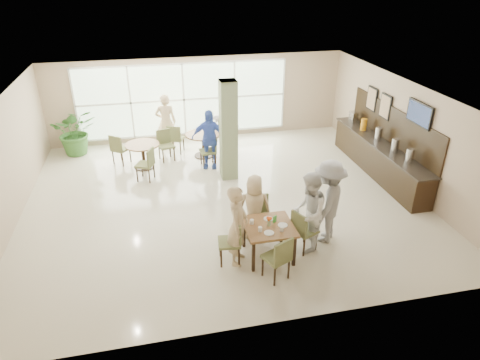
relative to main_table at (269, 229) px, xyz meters
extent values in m
plane|color=beige|center=(-0.48, 2.65, -0.66)|extent=(10.00, 10.00, 0.00)
plane|color=white|center=(-0.48, 2.65, 2.14)|extent=(10.00, 10.00, 0.00)
plane|color=tan|center=(-0.48, 7.15, 0.74)|extent=(10.00, 0.00, 10.00)
plane|color=tan|center=(-0.48, -1.85, 0.74)|extent=(10.00, 0.00, 10.00)
plane|color=tan|center=(-5.48, 2.65, 0.74)|extent=(0.00, 9.00, 9.00)
plane|color=tan|center=(4.52, 2.65, 0.74)|extent=(0.00, 9.00, 9.00)
plane|color=silver|center=(-0.98, 7.12, 0.74)|extent=(7.00, 0.00, 7.00)
cube|color=#73815A|center=(-0.08, 3.85, 0.74)|extent=(0.45, 0.45, 2.80)
cube|color=brown|center=(0.00, 0.00, 0.06)|extent=(1.00, 1.00, 0.05)
cube|color=black|center=(-0.42, -0.42, -0.31)|extent=(0.06, 0.06, 0.70)
cube|color=black|center=(0.42, -0.42, -0.31)|extent=(0.06, 0.06, 0.70)
cube|color=black|center=(-0.42, 0.42, -0.31)|extent=(0.06, 0.06, 0.70)
cube|color=black|center=(0.42, 0.42, -0.31)|extent=(0.06, 0.06, 0.70)
cylinder|color=brown|center=(-2.46, 5.02, 0.07)|extent=(1.00, 1.00, 0.04)
cylinder|color=black|center=(-2.46, 5.02, -0.31)|extent=(0.10, 0.10, 0.71)
cylinder|color=black|center=(-2.46, 5.02, -0.65)|extent=(0.60, 0.60, 0.03)
cylinder|color=brown|center=(-0.59, 5.49, 0.07)|extent=(1.10, 1.10, 0.04)
cylinder|color=black|center=(-0.59, 5.49, -0.31)|extent=(0.10, 0.10, 0.71)
cylinder|color=black|center=(-0.59, 5.49, -0.65)|extent=(0.60, 0.60, 0.03)
cylinder|color=white|center=(-0.32, 0.14, 0.14)|extent=(0.08, 0.08, 0.10)
cylinder|color=white|center=(0.20, -0.25, 0.14)|extent=(0.08, 0.08, 0.10)
cylinder|color=white|center=(-0.23, -0.16, 0.14)|extent=(0.08, 0.08, 0.10)
cylinder|color=white|center=(-0.07, -0.26, 0.10)|extent=(0.20, 0.20, 0.01)
cylinder|color=white|center=(0.06, 0.24, 0.10)|extent=(0.20, 0.20, 0.01)
cylinder|color=white|center=(0.28, -0.06, 0.10)|extent=(0.20, 0.20, 0.01)
cylinder|color=#99B27F|center=(0.00, 0.00, 0.15)|extent=(0.07, 0.07, 0.12)
sphere|color=#FF5915|center=(0.03, 0.00, 0.26)|extent=(0.07, 0.07, 0.07)
sphere|color=#FF5915|center=(-0.02, 0.03, 0.26)|extent=(0.07, 0.07, 0.07)
sphere|color=#FF5915|center=(-0.01, -0.03, 0.26)|extent=(0.07, 0.07, 0.07)
cube|color=green|center=(0.15, 0.10, 0.16)|extent=(0.09, 0.07, 0.15)
cube|color=black|center=(4.20, 3.15, -0.21)|extent=(0.60, 4.60, 0.90)
cube|color=black|center=(4.20, 3.15, 0.26)|extent=(0.64, 4.70, 0.04)
cube|color=black|center=(4.49, 3.15, 0.79)|extent=(0.04, 4.60, 1.00)
cylinder|color=silver|center=(4.20, 1.75, 0.48)|extent=(0.20, 0.20, 0.40)
cylinder|color=silver|center=(4.20, 2.45, 0.48)|extent=(0.20, 0.20, 0.40)
cylinder|color=silver|center=(4.20, 3.35, 0.48)|extent=(0.20, 0.20, 0.40)
cylinder|color=orange|center=(4.20, 4.25, 0.46)|extent=(0.18, 0.18, 0.36)
cube|color=silver|center=(4.20, 4.95, 0.46)|extent=(0.18, 0.30, 0.36)
cube|color=black|center=(4.46, 2.05, 1.49)|extent=(0.06, 1.00, 0.58)
cube|color=#7F99CC|center=(4.43, 2.05, 1.49)|extent=(0.01, 0.92, 0.50)
cube|color=black|center=(4.47, 3.65, 1.19)|extent=(0.04, 0.55, 0.70)
cube|color=olive|center=(4.44, 3.65, 1.19)|extent=(0.01, 0.47, 0.62)
cube|color=black|center=(4.47, 4.45, 1.19)|extent=(0.04, 0.55, 0.70)
cube|color=olive|center=(4.44, 4.45, 1.19)|extent=(0.01, 0.47, 0.62)
imported|color=#366D2B|center=(-4.51, 6.55, 0.09)|extent=(1.52, 1.52, 1.51)
imported|color=#CAAF87|center=(-0.65, -0.03, 0.20)|extent=(0.62, 0.74, 1.72)
imported|color=#CAAF87|center=(-0.11, 0.76, 0.09)|extent=(0.81, 0.55, 1.51)
imported|color=white|center=(0.88, 0.09, 0.23)|extent=(0.97, 1.07, 1.78)
imported|color=#969698|center=(1.41, 0.34, 0.29)|extent=(1.32, 1.39, 1.90)
imported|color=#4362CA|center=(-0.52, 4.64, 0.23)|extent=(1.18, 0.89, 1.78)
imported|color=white|center=(0.21, 5.48, 0.27)|extent=(1.20, 1.88, 1.87)
imported|color=#CAAF87|center=(-1.67, 6.35, 0.26)|extent=(0.70, 0.48, 1.85)
camera|label=1|loc=(-2.14, -7.03, 4.86)|focal=32.00mm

